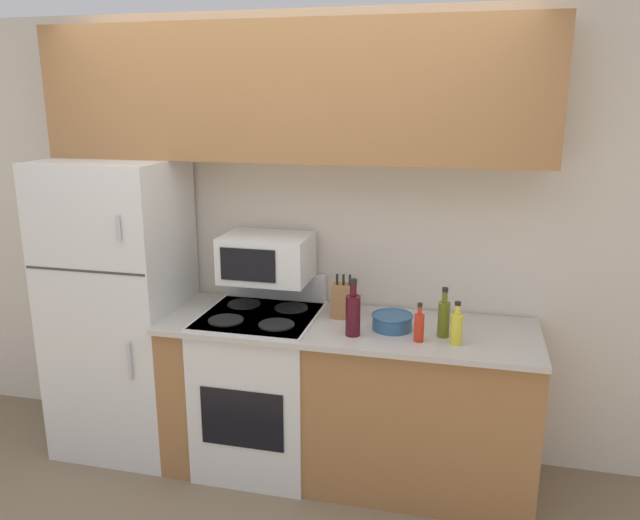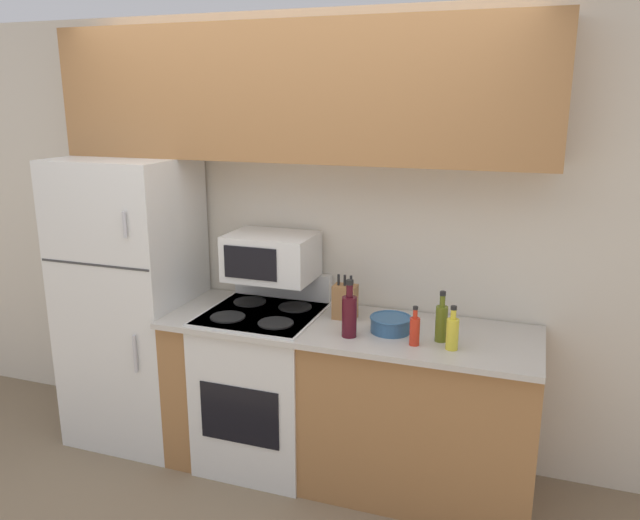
% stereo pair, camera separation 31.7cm
% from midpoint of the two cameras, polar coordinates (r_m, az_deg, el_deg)
% --- Properties ---
extents(ground_plane, '(12.00, 12.00, 0.00)m').
position_cam_midpoint_polar(ground_plane, '(3.63, -7.36, -20.48)').
color(ground_plane, '#7F6B51').
extents(wall_back, '(8.00, 0.05, 2.55)m').
position_cam_midpoint_polar(wall_back, '(3.70, -4.31, 1.96)').
color(wall_back, beige).
rests_on(wall_back, ground_plane).
extents(lower_cabinets, '(2.01, 0.67, 0.90)m').
position_cam_midpoint_polar(lower_cabinets, '(3.56, -0.09, -12.62)').
color(lower_cabinets, '#9E6B3D').
rests_on(lower_cabinets, ground_plane).
extents(refrigerator, '(0.73, 0.65, 1.75)m').
position_cam_midpoint_polar(refrigerator, '(3.92, -20.02, -4.22)').
color(refrigerator, silver).
rests_on(refrigerator, ground_plane).
extents(upper_cabinets, '(2.74, 0.33, 0.71)m').
position_cam_midpoint_polar(upper_cabinets, '(3.42, -5.60, 14.96)').
color(upper_cabinets, '#9E6B3D').
rests_on(upper_cabinets, refrigerator).
extents(stove, '(0.64, 0.66, 1.07)m').
position_cam_midpoint_polar(stove, '(3.68, -7.87, -11.46)').
color(stove, silver).
rests_on(stove, ground_plane).
extents(microwave, '(0.49, 0.36, 0.26)m').
position_cam_midpoint_polar(microwave, '(3.54, -7.46, 0.19)').
color(microwave, silver).
rests_on(microwave, stove).
extents(knife_block, '(0.13, 0.09, 0.25)m').
position_cam_midpoint_polar(knife_block, '(3.43, -0.48, -3.78)').
color(knife_block, '#9E6B3D').
rests_on(knife_block, lower_cabinets).
extents(bowl, '(0.22, 0.22, 0.08)m').
position_cam_midpoint_polar(bowl, '(3.28, 3.87, -5.65)').
color(bowl, '#335B84').
rests_on(bowl, lower_cabinets).
extents(bottle_wine_red, '(0.08, 0.08, 0.30)m').
position_cam_midpoint_polar(bottle_wine_red, '(3.17, 0.17, -4.95)').
color(bottle_wine_red, '#470F19').
rests_on(bottle_wine_red, lower_cabinets).
extents(bottle_hot_sauce, '(0.05, 0.05, 0.20)m').
position_cam_midpoint_polar(bottle_hot_sauce, '(3.12, 6.18, -6.11)').
color(bottle_hot_sauce, red).
rests_on(bottle_hot_sauce, lower_cabinets).
extents(bottle_cooking_spray, '(0.06, 0.06, 0.22)m').
position_cam_midpoint_polar(bottle_cooking_spray, '(3.11, 9.54, -6.16)').
color(bottle_cooking_spray, gold).
rests_on(bottle_cooking_spray, lower_cabinets).
extents(bottle_olive_oil, '(0.06, 0.06, 0.26)m').
position_cam_midpoint_polar(bottle_olive_oil, '(3.19, 8.47, -5.27)').
color(bottle_olive_oil, '#5B6619').
rests_on(bottle_olive_oil, lower_cabinets).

